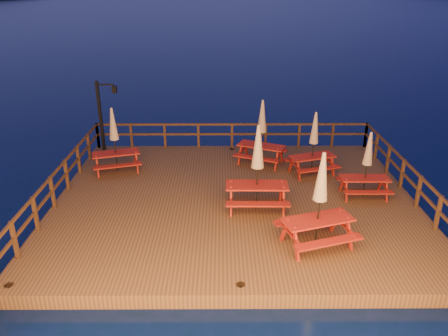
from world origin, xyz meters
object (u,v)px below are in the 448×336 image
(picnic_table_1, at_px, (314,143))
(picnic_table_0, at_px, (114,139))
(lamp_post, at_px, (103,110))
(picnic_table_2, at_px, (320,199))

(picnic_table_1, bearing_deg, picnic_table_0, 160.42)
(lamp_post, bearing_deg, picnic_table_0, -67.92)
(picnic_table_0, bearing_deg, picnic_table_2, -54.50)
(picnic_table_0, xyz_separation_m, picnic_table_2, (6.63, -5.18, 0.14))
(lamp_post, height_order, picnic_table_2, lamp_post)
(picnic_table_0, height_order, picnic_table_2, picnic_table_2)
(picnic_table_1, relative_size, picnic_table_2, 0.88)
(picnic_table_0, bearing_deg, picnic_table_1, -18.98)
(lamp_post, relative_size, picnic_table_0, 1.20)
(lamp_post, bearing_deg, picnic_table_1, -17.16)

